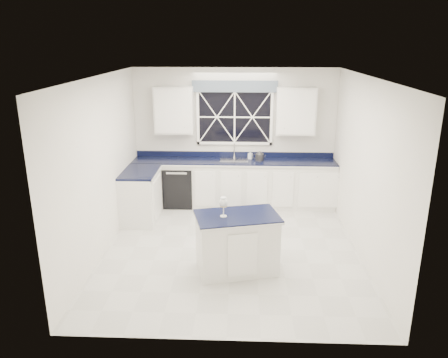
{
  "coord_description": "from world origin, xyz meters",
  "views": [
    {
      "loc": [
        0.15,
        -6.34,
        3.21
      ],
      "look_at": [
        -0.13,
        0.4,
        1.05
      ],
      "focal_mm": 35.0,
      "sensor_mm": 36.0,
      "label": 1
    }
  ],
  "objects_px": {
    "kettle": "(259,156)",
    "soap_bottle": "(250,155)",
    "faucet": "(234,150)",
    "wine_glass": "(223,203)",
    "dishwasher": "(179,185)",
    "island": "(237,243)"
  },
  "relations": [
    {
      "from": "faucet",
      "to": "kettle",
      "type": "xyz_separation_m",
      "value": [
        0.5,
        -0.2,
        -0.07
      ]
    },
    {
      "from": "wine_glass",
      "to": "soap_bottle",
      "type": "xyz_separation_m",
      "value": [
        0.41,
        2.79,
        -0.03
      ]
    },
    {
      "from": "faucet",
      "to": "soap_bottle",
      "type": "bearing_deg",
      "value": -14.07
    },
    {
      "from": "faucet",
      "to": "kettle",
      "type": "distance_m",
      "value": 0.54
    },
    {
      "from": "dishwasher",
      "to": "soap_bottle",
      "type": "xyz_separation_m",
      "value": [
        1.42,
        0.11,
        0.61
      ]
    },
    {
      "from": "kettle",
      "to": "dishwasher",
      "type": "bearing_deg",
      "value": -161.33
    },
    {
      "from": "island",
      "to": "wine_glass",
      "type": "height_order",
      "value": "wine_glass"
    },
    {
      "from": "faucet",
      "to": "island",
      "type": "bearing_deg",
      "value": -88.06
    },
    {
      "from": "dishwasher",
      "to": "wine_glass",
      "type": "bearing_deg",
      "value": -69.41
    },
    {
      "from": "island",
      "to": "kettle",
      "type": "xyz_separation_m",
      "value": [
        0.4,
        2.62,
        0.6
      ]
    },
    {
      "from": "faucet",
      "to": "island",
      "type": "height_order",
      "value": "faucet"
    },
    {
      "from": "faucet",
      "to": "wine_glass",
      "type": "xyz_separation_m",
      "value": [
        -0.09,
        -2.87,
        -0.04
      ]
    },
    {
      "from": "wine_glass",
      "to": "soap_bottle",
      "type": "height_order",
      "value": "wine_glass"
    },
    {
      "from": "faucet",
      "to": "soap_bottle",
      "type": "distance_m",
      "value": 0.34
    },
    {
      "from": "kettle",
      "to": "soap_bottle",
      "type": "relative_size",
      "value": 1.56
    },
    {
      "from": "kettle",
      "to": "wine_glass",
      "type": "relative_size",
      "value": 0.94
    },
    {
      "from": "faucet",
      "to": "soap_bottle",
      "type": "height_order",
      "value": "faucet"
    },
    {
      "from": "kettle",
      "to": "soap_bottle",
      "type": "bearing_deg",
      "value": 165.52
    },
    {
      "from": "dishwasher",
      "to": "kettle",
      "type": "distance_m",
      "value": 1.71
    },
    {
      "from": "island",
      "to": "soap_bottle",
      "type": "relative_size",
      "value": 7.62
    },
    {
      "from": "faucet",
      "to": "kettle",
      "type": "height_order",
      "value": "faucet"
    },
    {
      "from": "faucet",
      "to": "wine_glass",
      "type": "distance_m",
      "value": 2.87
    }
  ]
}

